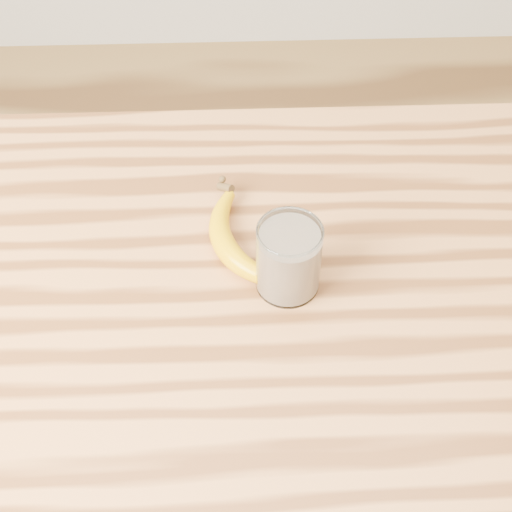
{
  "coord_description": "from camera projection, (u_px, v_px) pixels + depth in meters",
  "views": [
    {
      "loc": [
        -0.1,
        -0.61,
        1.69
      ],
      "look_at": [
        -0.07,
        0.03,
        0.93
      ],
      "focal_mm": 50.0,
      "sensor_mm": 36.0,
      "label": 1
    }
  ],
  "objects": [
    {
      "name": "smoothie_glass",
      "position": [
        289.0,
        259.0,
        0.96
      ],
      "size": [
        0.09,
        0.09,
        0.11
      ],
      "color": "white",
      "rests_on": "table"
    },
    {
      "name": "table",
      "position": [
        304.0,
        338.0,
        1.1
      ],
      "size": [
        1.2,
        0.8,
        0.9
      ],
      "color": "#B2723C",
      "rests_on": "ground"
    },
    {
      "name": "banana",
      "position": [
        225.0,
        248.0,
        1.02
      ],
      "size": [
        0.21,
        0.3,
        0.03
      ],
      "primitive_type": null,
      "rotation": [
        0.0,
        0.0,
        0.42
      ],
      "color": "#DBA000",
      "rests_on": "table"
    }
  ]
}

